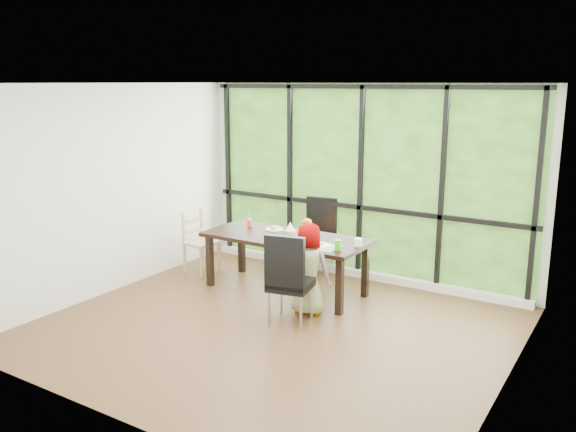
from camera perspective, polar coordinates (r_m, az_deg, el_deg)
The scene contains 23 objects.
ground at distance 6.84m, azimuth -1.33°, elevation -10.63°, with size 5.00×5.00×0.00m, color black.
back_wall at distance 8.37m, azimuth 7.11°, elevation 3.26°, with size 5.00×5.00×0.00m, color silver.
foliage_backdrop at distance 8.35m, azimuth 7.05°, elevation 3.24°, with size 4.80×0.02×2.65m, color #214C17.
window_mullions at distance 8.31m, azimuth 6.94°, elevation 3.20°, with size 4.80×0.06×2.65m, color black, non-canonical shape.
window_sill at distance 8.59m, azimuth 6.59°, elevation -5.42°, with size 4.80×0.12×0.10m, color silver.
dining_table at distance 7.86m, azimuth -0.23°, elevation -4.58°, with size 2.17×0.92×0.75m, color black.
chair_window_leather at distance 8.56m, azimuth 2.75°, elevation -2.00°, with size 0.46×0.46×1.08m, color black.
chair_interior_leather at distance 6.78m, azimuth 0.26°, elevation -5.96°, with size 0.46×0.46×1.08m, color black.
chair_end_beech at distance 8.66m, azimuth -8.28°, elevation -2.55°, with size 0.42×0.40×0.90m, color tan.
child_toddler at distance 8.29m, azimuth 1.81°, elevation -3.22°, with size 0.32×0.21×0.87m, color orange.
child_older at distance 7.07m, azimuth 1.93°, elevation -5.09°, with size 0.54×0.35×1.10m, color gray.
placemat at distance 7.26m, azimuth 2.98°, elevation -2.95°, with size 0.48×0.35×0.01m, color tan.
plate_far at distance 8.08m, azimuth -1.33°, elevation -1.28°, with size 0.24×0.24×0.01m, color white.
plate_near at distance 7.30m, azimuth 3.14°, elevation -2.83°, with size 0.25×0.25×0.02m, color white.
orange_cup at distance 8.28m, azimuth -3.70°, elevation -0.64°, with size 0.07×0.07×0.10m, color #F05818.
green_cup at distance 7.12m, azimuth 4.78°, elevation -2.80°, with size 0.08×0.08×0.13m, color #42C71F.
white_mug at distance 7.32m, azimuth 6.73°, elevation -2.52°, with size 0.10×0.10×0.10m, color white.
tissue_box at distance 7.57m, azimuth 0.21°, elevation -1.83°, with size 0.14×0.14×0.12m, color tan.
crepe_rolls_far at distance 8.07m, azimuth -1.33°, elevation -1.11°, with size 0.10×0.12×0.04m, color tan, non-canonical shape.
crepe_rolls_near at distance 7.29m, azimuth 3.14°, elevation -2.64°, with size 0.05×0.12×0.04m, color tan, non-canonical shape.
straw_white at distance 8.26m, azimuth -3.71°, elevation -0.03°, with size 0.01×0.01×0.20m, color white.
straw_pink at distance 7.09m, azimuth 4.80°, elevation -1.98°, with size 0.01×0.01×0.20m, color pink.
tissue at distance 7.54m, azimuth 0.21°, elevation -0.98°, with size 0.12×0.12×0.11m, color white.
Camera 1 is at (3.46, -5.25, 2.72)m, focal length 37.12 mm.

